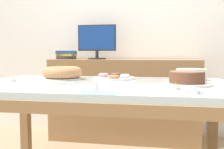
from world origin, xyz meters
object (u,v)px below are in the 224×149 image
at_px(pastry_platter, 114,77).
at_px(tealight_centre, 195,92).
at_px(cake_golden_bundt, 63,73).
at_px(plate_stack, 191,74).
at_px(book_stack, 66,55).
at_px(cake_chocolate_round, 187,79).
at_px(computer_monitor, 97,42).
at_px(tealight_right_edge, 176,88).
at_px(tealight_left_edge, 13,80).

bearing_deg(pastry_platter, tealight_centre, -51.79).
height_order(cake_golden_bundt, plate_stack, cake_golden_bundt).
distance_m(book_stack, cake_golden_bundt, 1.04).
distance_m(cake_golden_bundt, pastry_platter, 0.38).
bearing_deg(cake_chocolate_round, computer_monitor, 125.52).
distance_m(tealight_right_edge, tealight_centre, 0.15).
xyz_separation_m(pastry_platter, tealight_left_edge, (-0.65, -0.27, -0.00)).
relative_size(computer_monitor, cake_chocolate_round, 1.43).
relative_size(plate_stack, tealight_left_edge, 5.25).
height_order(book_stack, cake_chocolate_round, book_stack).
relative_size(computer_monitor, plate_stack, 2.02).
height_order(computer_monitor, tealight_right_edge, computer_monitor).
xyz_separation_m(tealight_right_edge, tealight_centre, (0.08, -0.13, 0.00)).
bearing_deg(cake_golden_bundt, tealight_right_edge, -26.73).
relative_size(pastry_platter, tealight_centre, 7.84).
height_order(computer_monitor, tealight_left_edge, computer_monitor).
height_order(cake_golden_bundt, tealight_right_edge, cake_golden_bundt).
height_order(cake_golden_bundt, tealight_centre, cake_golden_bundt).
bearing_deg(plate_stack, pastry_platter, -178.24).
bearing_deg(tealight_centre, cake_golden_bundt, 148.54).
xyz_separation_m(computer_monitor, cake_chocolate_round, (0.82, -1.15, -0.28)).
height_order(cake_chocolate_round, tealight_left_edge, cake_chocolate_round).
bearing_deg(tealight_centre, computer_monitor, 118.81).
relative_size(pastry_platter, tealight_left_edge, 7.84).
xyz_separation_m(cake_chocolate_round, plate_stack, (0.07, 0.29, 0.00)).
bearing_deg(tealight_centre, tealight_left_edge, 163.03).
distance_m(computer_monitor, book_stack, 0.38).
height_order(book_stack, tealight_left_edge, book_stack).
xyz_separation_m(pastry_platter, plate_stack, (0.55, 0.02, 0.03)).
relative_size(book_stack, cake_golden_bundt, 0.80).
relative_size(tealight_right_edge, tealight_centre, 1.00).
relative_size(cake_golden_bundt, tealight_left_edge, 7.10).
distance_m(cake_chocolate_round, tealight_right_edge, 0.23).
height_order(cake_chocolate_round, plate_stack, cake_chocolate_round).
bearing_deg(pastry_platter, computer_monitor, 110.91).
xyz_separation_m(computer_monitor, tealight_right_edge, (0.74, -1.36, -0.30)).
distance_m(book_stack, cake_chocolate_round, 1.65).
distance_m(cake_chocolate_round, pastry_platter, 0.56).
xyz_separation_m(book_stack, tealight_right_edge, (1.10, -1.36, -0.16)).
bearing_deg(plate_stack, tealight_left_edge, -166.55).
distance_m(computer_monitor, cake_chocolate_round, 1.44).
relative_size(computer_monitor, cake_golden_bundt, 1.49).
height_order(computer_monitor, book_stack, computer_monitor).
distance_m(book_stack, plate_stack, 1.52).
bearing_deg(book_stack, computer_monitor, -0.23).
bearing_deg(cake_chocolate_round, plate_stack, 77.35).
xyz_separation_m(cake_chocolate_round, pastry_platter, (-0.49, 0.28, -0.02)).
height_order(pastry_platter, tealight_left_edge, pastry_platter).
distance_m(pastry_platter, tealight_right_edge, 0.64).
bearing_deg(cake_golden_bundt, pastry_platter, 15.27).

